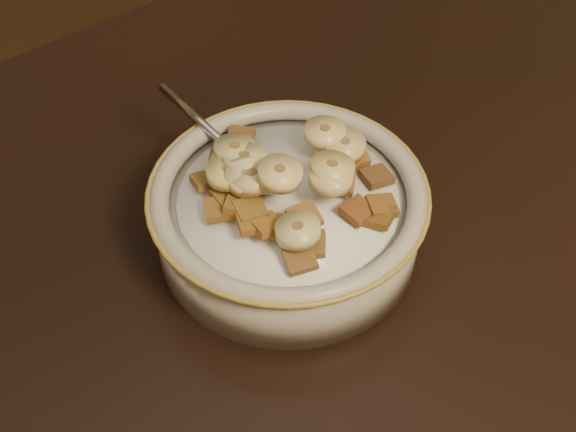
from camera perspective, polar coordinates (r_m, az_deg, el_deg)
cereal_bowl at (r=0.60m, az=-0.00°, el=-0.42°), size 0.20×0.20×0.05m
milk at (r=0.58m, az=-0.00°, el=1.14°), size 0.16×0.16×0.00m
spoon at (r=0.60m, az=-2.12°, el=2.99°), size 0.04×0.05×0.01m
cereal_square_0 at (r=0.59m, az=-5.81°, el=2.55°), size 0.02×0.02×0.01m
cereal_square_1 at (r=0.62m, az=-3.38°, el=5.57°), size 0.03×0.03×0.01m
cereal_square_2 at (r=0.55m, az=1.18°, el=-0.06°), size 0.02×0.02×0.01m
cereal_square_3 at (r=0.59m, az=3.52°, el=3.17°), size 0.03×0.03×0.01m
cereal_square_4 at (r=0.55m, az=-2.68°, el=0.44°), size 0.02×0.02×0.01m
cereal_square_5 at (r=0.57m, az=6.47°, el=-0.01°), size 0.03×0.03×0.01m
cereal_square_6 at (r=0.56m, az=-3.46°, el=0.80°), size 0.03×0.03×0.01m
cereal_square_7 at (r=0.57m, az=5.00°, el=0.38°), size 0.02×0.02×0.01m
cereal_square_8 at (r=0.55m, az=-0.08°, el=-0.87°), size 0.03×0.03×0.01m
cereal_square_9 at (r=0.55m, az=-2.56°, el=-0.39°), size 0.03×0.03×0.01m
cereal_square_10 at (r=0.58m, az=3.75°, el=2.45°), size 0.03×0.03×0.01m
cereal_square_11 at (r=0.55m, az=-1.52°, el=-0.64°), size 0.02×0.02×0.01m
cereal_square_12 at (r=0.54m, az=0.88°, el=-3.04°), size 0.03×0.03×0.01m
cereal_square_13 at (r=0.54m, az=1.62°, el=-2.03°), size 0.03×0.03×0.01m
cereal_square_14 at (r=0.57m, az=-4.23°, el=1.40°), size 0.02×0.02×0.01m
cereal_square_15 at (r=0.60m, az=4.71°, el=4.27°), size 0.03×0.03×0.01m
cereal_square_16 at (r=0.60m, az=3.94°, el=3.69°), size 0.02×0.02×0.01m
cereal_square_17 at (r=0.60m, az=-4.63°, el=4.18°), size 0.03×0.03×0.01m
cereal_square_18 at (r=0.60m, az=6.31°, el=2.81°), size 0.02×0.02×0.01m
cereal_square_19 at (r=0.57m, az=-4.93°, el=0.52°), size 0.03×0.03×0.01m
cereal_square_20 at (r=0.57m, az=6.70°, el=0.72°), size 0.03×0.03×0.01m
banana_slice_0 at (r=0.56m, az=-2.57°, el=2.78°), size 0.04×0.04×0.02m
banana_slice_1 at (r=0.60m, az=4.05°, el=5.03°), size 0.04×0.04×0.01m
banana_slice_2 at (r=0.58m, az=-3.78°, el=4.69°), size 0.04×0.04×0.01m
banana_slice_3 at (r=0.54m, az=0.70°, el=-1.04°), size 0.04×0.04×0.01m
banana_slice_4 at (r=0.57m, az=-3.10°, el=4.03°), size 0.03×0.03×0.01m
banana_slice_5 at (r=0.56m, az=3.17°, el=3.40°), size 0.04×0.04×0.02m
banana_slice_6 at (r=0.56m, az=-2.91°, el=2.80°), size 0.04×0.04×0.02m
banana_slice_7 at (r=0.56m, az=3.07°, el=2.67°), size 0.04×0.04×0.02m
banana_slice_8 at (r=0.55m, az=-0.58°, el=3.03°), size 0.04×0.04×0.01m
banana_slice_9 at (r=0.58m, az=-4.05°, el=3.63°), size 0.04×0.04×0.01m
banana_slice_10 at (r=0.57m, az=-4.30°, el=3.13°), size 0.04×0.04×0.01m
banana_slice_11 at (r=0.60m, az=2.63°, el=5.93°), size 0.03×0.03×0.01m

